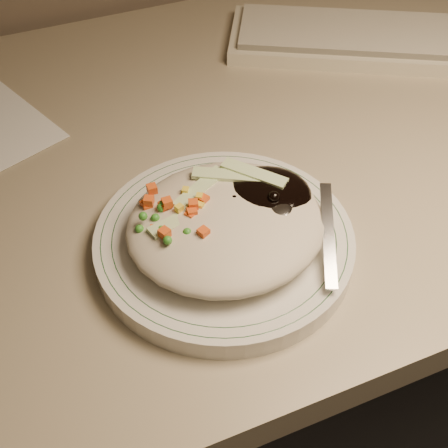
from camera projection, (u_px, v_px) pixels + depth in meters
name	position (u px, v px, depth m)	size (l,w,h in m)	color
desk	(211.00, 252.00, 0.89)	(1.40, 0.70, 0.74)	gray
plate	(224.00, 242.00, 0.62)	(0.26, 0.26, 0.02)	silver
plate_rim	(224.00, 235.00, 0.61)	(0.24, 0.24, 0.00)	#144723
meal	(228.00, 219.00, 0.59)	(0.21, 0.19, 0.05)	#B9AF96
keyboard	(370.00, 39.00, 0.89)	(0.41, 0.31, 0.03)	beige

